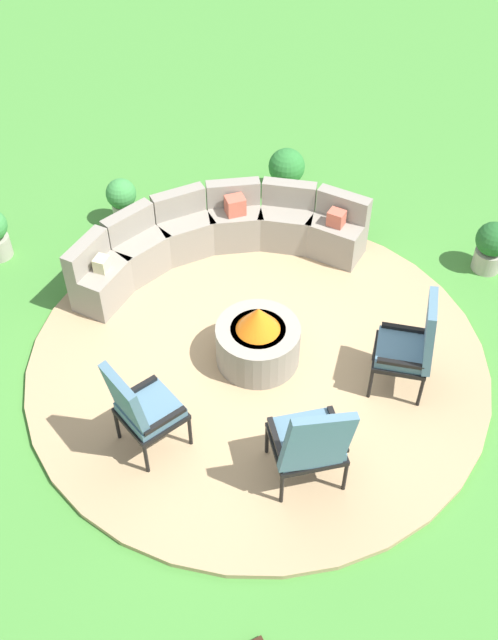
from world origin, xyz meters
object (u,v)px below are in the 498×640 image
object	(u,v)px
fire_pit	(258,340)
curved_stone_bench	(216,238)
lounge_chair_front_left	(141,408)
potted_plant_1	(287,170)
potted_plant_3	(492,245)
lounge_chair_back_left	(413,344)
potted_plant_0	(122,199)
lounge_chair_front_right	(311,442)

from	to	relation	value
fire_pit	curved_stone_bench	distance (m)	1.67
lounge_chair_front_left	potted_plant_1	world-z (taller)	lounge_chair_front_left
curved_stone_bench	fire_pit	bearing A→B (deg)	-100.25
potted_plant_3	fire_pit	bearing A→B (deg)	-178.24
fire_pit	lounge_chair_front_left	distance (m)	1.54
lounge_chair_front_left	potted_plant_3	distance (m)	4.58
curved_stone_bench	lounge_chair_back_left	size ratio (longest dim) A/B	3.03
curved_stone_bench	potted_plant_0	bearing A→B (deg)	120.36
lounge_chair_back_left	potted_plant_3	size ratio (longest dim) A/B	1.78
fire_pit	curved_stone_bench	size ratio (longest dim) A/B	0.25
curved_stone_bench	lounge_chair_front_left	xyz separation A→B (m)	(-1.73, -2.14, 0.26)
potted_plant_0	lounge_chair_front_right	bearing A→B (deg)	-88.14
fire_pit	lounge_chair_front_left	xyz separation A→B (m)	(-1.43, -0.50, 0.29)
curved_stone_bench	potted_plant_3	distance (m)	3.21
potted_plant_1	potted_plant_3	bearing A→B (deg)	-60.08
lounge_chair_front_right	potted_plant_1	world-z (taller)	lounge_chair_front_right
curved_stone_bench	lounge_chair_front_left	world-z (taller)	lounge_chair_front_left
potted_plant_1	potted_plant_3	world-z (taller)	potted_plant_1
lounge_chair_front_right	lounge_chair_front_left	bearing A→B (deg)	153.41
fire_pit	potted_plant_0	world-z (taller)	fire_pit
fire_pit	lounge_chair_front_right	xyz separation A→B (m)	(-0.27, -1.49, 0.28)
lounge_chair_front_right	curved_stone_bench	bearing A→B (deg)	93.89
lounge_chair_front_right	potted_plant_3	distance (m)	3.74
lounge_chair_front_right	fire_pit	bearing A→B (deg)	93.84
lounge_chair_front_left	lounge_chair_back_left	size ratio (longest dim) A/B	0.97
potted_plant_0	potted_plant_3	world-z (taller)	potted_plant_3
fire_pit	curved_stone_bench	xyz separation A→B (m)	(0.30, 1.65, 0.03)
lounge_chair_front_left	lounge_chair_front_right	world-z (taller)	lounge_chair_front_right
lounge_chair_front_left	potted_plant_1	xyz separation A→B (m)	(3.15, 3.00, -0.28)
fire_pit	lounge_chair_front_right	bearing A→B (deg)	-100.34
lounge_chair_front_left	potted_plant_3	bearing A→B (deg)	85.22
lounge_chair_front_right	potted_plant_3	size ratio (longest dim) A/B	1.75
curved_stone_bench	potted_plant_0	distance (m)	1.41
potted_plant_0	fire_pit	bearing A→B (deg)	-81.77
lounge_chair_front_right	potted_plant_3	world-z (taller)	lounge_chair_front_right
lounge_chair_front_left	curved_stone_bench	bearing A→B (deg)	128.94
lounge_chair_back_left	potted_plant_1	xyz separation A→B (m)	(0.56, 3.47, -0.29)
lounge_chair_front_right	potted_plant_1	bearing A→B (deg)	77.66
potted_plant_1	potted_plant_3	size ratio (longest dim) A/B	1.01
lounge_chair_back_left	potted_plant_0	xyz separation A→B (m)	(-1.58, 3.83, -0.27)
fire_pit	potted_plant_0	xyz separation A→B (m)	(-0.41, 2.86, 0.02)
curved_stone_bench	potted_plant_3	xyz separation A→B (m)	(2.81, -1.55, -0.02)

